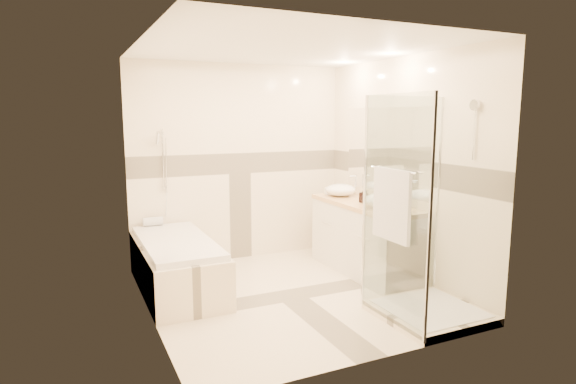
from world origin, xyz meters
name	(u,v)px	position (x,y,z in m)	size (l,w,h in m)	color
room	(294,175)	(0.06, 0.01, 1.26)	(2.82, 3.02, 2.52)	beige
bathtub	(177,262)	(-1.02, 0.65, 0.31)	(0.75, 1.70, 0.56)	#F2E1C2
vanity	(364,238)	(1.12, 0.30, 0.43)	(0.58, 1.62, 0.85)	white
shower_enclosure	(416,264)	(0.83, -0.97, 0.51)	(0.96, 0.93, 2.04)	#F2E1C2
vessel_sink_near	(341,190)	(1.10, 0.83, 0.93)	(0.38, 0.38, 0.15)	white
vessel_sink_far	(384,201)	(1.10, -0.09, 0.94)	(0.43, 0.43, 0.17)	white
faucet_near	(355,183)	(1.32, 0.83, 1.00)	(0.11, 0.03, 0.26)	silver
faucet_far	(400,192)	(1.32, -0.09, 1.02)	(0.12, 0.03, 0.29)	silver
amenity_bottle_a	(364,195)	(1.10, 0.31, 0.94)	(0.08, 0.08, 0.17)	black
amenity_bottle_b	(366,197)	(1.10, 0.27, 0.93)	(0.12, 0.12, 0.15)	black
folded_towels	(337,191)	(1.10, 0.92, 0.89)	(0.16, 0.27, 0.09)	silver
rolled_towel	(153,221)	(-1.13, 1.41, 0.61)	(0.10, 0.10, 0.23)	silver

